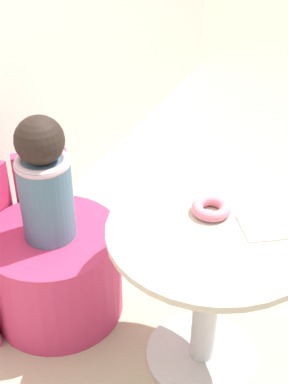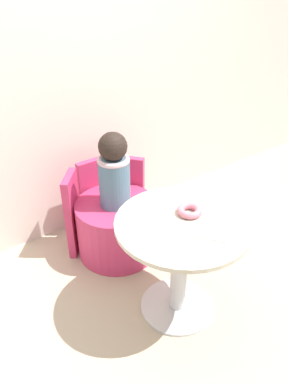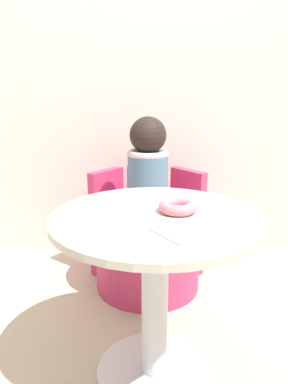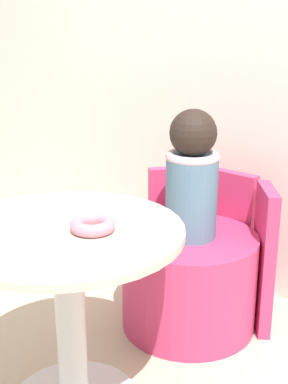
{
  "view_description": "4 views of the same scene",
  "coord_description": "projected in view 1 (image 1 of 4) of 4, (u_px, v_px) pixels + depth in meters",
  "views": [
    {
      "loc": [
        -1.4,
        -0.44,
        1.75
      ],
      "look_at": [
        0.02,
        0.24,
        0.69
      ],
      "focal_mm": 50.0,
      "sensor_mm": 36.0,
      "label": 1
    },
    {
      "loc": [
        -1.11,
        -1.21,
        1.82
      ],
      "look_at": [
        -0.02,
        0.32,
        0.65
      ],
      "focal_mm": 35.0,
      "sensor_mm": 36.0,
      "label": 2
    },
    {
      "loc": [
        -0.07,
        -1.24,
        1.08
      ],
      "look_at": [
        -0.06,
        0.24,
        0.65
      ],
      "focal_mm": 35.0,
      "sensor_mm": 36.0,
      "label": 3
    },
    {
      "loc": [
        1.14,
        -1.02,
        1.26
      ],
      "look_at": [
        -0.01,
        0.31,
        0.68
      ],
      "focal_mm": 50.0,
      "sensor_mm": 36.0,
      "label": 4
    }
  ],
  "objects": [
    {
      "name": "round_table",
      "position": [
        209.0,
        271.0,
        1.9
      ],
      "size": [
        0.72,
        0.72,
        0.65
      ],
      "color": "silver",
      "rests_on": "ground_plane"
    },
    {
      "name": "ground_plane",
      "position": [
        195.0,
        349.0,
        2.18
      ],
      "size": [
        12.0,
        12.0,
        0.0
      ],
      "primitive_type": "plane",
      "color": "#B7A88E"
    },
    {
      "name": "tub_chair",
      "position": [
        56.0,
        272.0,
        2.26
      ],
      "size": [
        0.56,
        0.56,
        0.41
      ],
      "color": "#C63360",
      "rests_on": "ground_plane"
    },
    {
      "name": "donut",
      "position": [
        212.0,
        209.0,
        1.85
      ],
      "size": [
        0.14,
        0.14,
        0.04
      ],
      "color": "pink",
      "rests_on": "round_table"
    },
    {
      "name": "booth_backrest",
      "position": [
        8.0,
        238.0,
        2.29
      ],
      "size": [
        0.66,
        0.24,
        0.61
      ],
      "color": "#C63360",
      "rests_on": "ground_plane"
    },
    {
      "name": "paper_napkin",
      "position": [
        264.0,
        227.0,
        1.79
      ],
      "size": [
        0.21,
        0.21,
        0.01
      ],
      "color": "white",
      "rests_on": "round_table"
    },
    {
      "name": "child_figure",
      "position": [
        44.0,
        181.0,
        2.01
      ],
      "size": [
        0.21,
        0.21,
        0.52
      ],
      "color": "slate",
      "rests_on": "tub_chair"
    }
  ]
}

